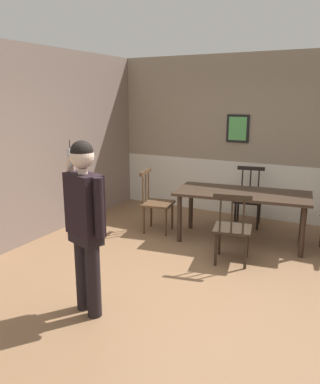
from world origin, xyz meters
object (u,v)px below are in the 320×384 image
chair_at_table_head (249,198)px  dining_table (242,198)px  chair_opposite_corner (156,202)px  person_figure (85,218)px  chair_near_window (232,228)px

chair_at_table_head → dining_table: bearing=88.6°
chair_opposite_corner → dining_table: bearing=87.5°
person_figure → chair_opposite_corner: bearing=-58.7°
dining_table → chair_near_window: bearing=-81.8°
chair_at_table_head → person_figure: size_ratio=0.56×
dining_table → chair_near_window: size_ratio=2.10×
dining_table → chair_at_table_head: 0.83m
dining_table → chair_at_table_head: size_ratio=2.08×
chair_near_window → person_figure: (-0.89, -1.82, 0.52)m
dining_table → chair_near_window: chair_near_window is taller
dining_table → chair_near_window: 0.83m
dining_table → chair_opposite_corner: chair_opposite_corner is taller
dining_table → chair_at_table_head: bearing=98.0°
chair_near_window → chair_opposite_corner: 1.57m
dining_table → chair_opposite_corner: bearing=-172.0°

